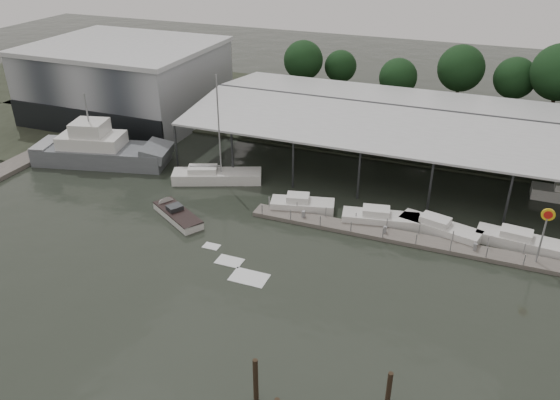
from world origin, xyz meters
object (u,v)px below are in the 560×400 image
(grey_trawler, at_px, (102,151))
(white_sailboat, at_px, (216,176))
(speedboat_underway, at_px, (175,213))
(shell_fuel_sign, at_px, (545,226))

(grey_trawler, distance_m, white_sailboat, 14.98)
(grey_trawler, bearing_deg, speedboat_underway, -42.63)
(grey_trawler, relative_size, white_sailboat, 1.38)
(shell_fuel_sign, relative_size, white_sailboat, 0.45)
(shell_fuel_sign, distance_m, speedboat_underway, 33.56)
(grey_trawler, distance_m, speedboat_underway, 17.00)
(grey_trawler, relative_size, speedboat_underway, 1.03)
(shell_fuel_sign, height_order, speedboat_underway, shell_fuel_sign)
(grey_trawler, bearing_deg, shell_fuel_sign, -18.86)
(shell_fuel_sign, xyz_separation_m, speedboat_underway, (-33.15, -3.87, -3.53))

